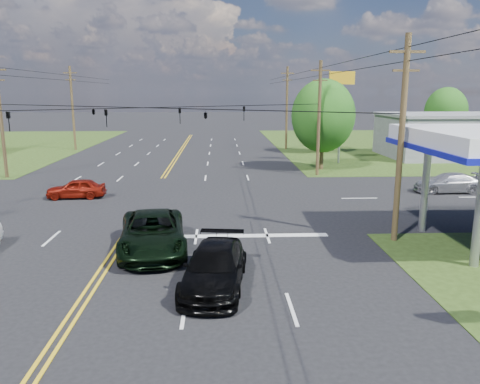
{
  "coord_description": "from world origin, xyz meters",
  "views": [
    {
      "loc": [
        4.69,
        -18.06,
        6.96
      ],
      "look_at": [
        5.75,
        6.0,
        1.8
      ],
      "focal_mm": 35.0,
      "sensor_mm": 36.0,
      "label": 1
    }
  ],
  "objects_px": {
    "pole_ne": "(319,117)",
    "tree_far_r": "(446,111)",
    "pickup_dkgreen": "(153,233)",
    "retail_ne": "(451,137)",
    "pole_left_far": "(73,107)",
    "pole_se": "(401,138)",
    "tree_right_a": "(323,116)",
    "pole_right_far": "(287,107)",
    "tree_right_b": "(322,116)",
    "suv_black": "(215,267)",
    "pole_nw": "(1,118)"
  },
  "relations": [
    {
      "from": "pole_nw",
      "to": "tree_right_b",
      "type": "distance_m",
      "value": 33.1
    },
    {
      "from": "pole_ne",
      "to": "tree_far_r",
      "type": "relative_size",
      "value": 1.25
    },
    {
      "from": "pole_nw",
      "to": "suv_black",
      "type": "distance_m",
      "value": 29.26
    },
    {
      "from": "suv_black",
      "to": "pole_right_far",
      "type": "bearing_deg",
      "value": 85.54
    },
    {
      "from": "tree_right_b",
      "to": "pole_left_far",
      "type": "bearing_deg",
      "value": 172.28
    },
    {
      "from": "pickup_dkgreen",
      "to": "suv_black",
      "type": "bearing_deg",
      "value": -62.81
    },
    {
      "from": "pole_ne",
      "to": "pole_right_far",
      "type": "distance_m",
      "value": 19.0
    },
    {
      "from": "tree_right_a",
      "to": "suv_black",
      "type": "bearing_deg",
      "value": -110.05
    },
    {
      "from": "pole_left_far",
      "to": "pole_right_far",
      "type": "relative_size",
      "value": 1.0
    },
    {
      "from": "pole_se",
      "to": "tree_right_a",
      "type": "height_order",
      "value": "pole_se"
    },
    {
      "from": "tree_right_a",
      "to": "tree_far_r",
      "type": "height_order",
      "value": "tree_right_a"
    },
    {
      "from": "pole_ne",
      "to": "tree_far_r",
      "type": "bearing_deg",
      "value": 45.0
    },
    {
      "from": "tree_right_a",
      "to": "tree_right_b",
      "type": "distance_m",
      "value": 12.27
    },
    {
      "from": "pole_right_far",
      "to": "pickup_dkgreen",
      "type": "distance_m",
      "value": 39.92
    },
    {
      "from": "tree_right_a",
      "to": "tree_right_b",
      "type": "height_order",
      "value": "tree_right_a"
    },
    {
      "from": "suv_black",
      "to": "pole_se",
      "type": "bearing_deg",
      "value": 37.83
    },
    {
      "from": "pole_se",
      "to": "pole_nw",
      "type": "bearing_deg",
      "value": 145.3
    },
    {
      "from": "tree_right_b",
      "to": "tree_far_r",
      "type": "distance_m",
      "value": 18.5
    },
    {
      "from": "retail_ne",
      "to": "pole_se",
      "type": "height_order",
      "value": "pole_se"
    },
    {
      "from": "pole_ne",
      "to": "tree_right_b",
      "type": "relative_size",
      "value": 1.34
    },
    {
      "from": "pole_se",
      "to": "pole_right_far",
      "type": "xyz_separation_m",
      "value": [
        0.0,
        37.0,
        0.25
      ]
    },
    {
      "from": "pole_left_far",
      "to": "pole_right_far",
      "type": "xyz_separation_m",
      "value": [
        26.0,
        0.0,
        0.0
      ]
    },
    {
      "from": "suv_black",
      "to": "tree_far_r",
      "type": "bearing_deg",
      "value": 63.18
    },
    {
      "from": "pole_nw",
      "to": "pickup_dkgreen",
      "type": "xyz_separation_m",
      "value": [
        14.68,
        -19.04,
        -4.06
      ]
    },
    {
      "from": "pole_nw",
      "to": "pole_right_far",
      "type": "xyz_separation_m",
      "value": [
        26.0,
        19.0,
        0.25
      ]
    },
    {
      "from": "tree_far_r",
      "to": "pole_se",
      "type": "bearing_deg",
      "value": -118.3
    },
    {
      "from": "retail_ne",
      "to": "pole_ne",
      "type": "bearing_deg",
      "value": -147.09
    },
    {
      "from": "tree_right_b",
      "to": "pole_nw",
      "type": "bearing_deg",
      "value": -153.05
    },
    {
      "from": "pole_se",
      "to": "tree_right_a",
      "type": "xyz_separation_m",
      "value": [
        1.0,
        21.0,
        -0.05
      ]
    },
    {
      "from": "tree_far_r",
      "to": "pole_left_far",
      "type": "bearing_deg",
      "value": -177.56
    },
    {
      "from": "pole_ne",
      "to": "tree_far_r",
      "type": "distance_m",
      "value": 29.7
    },
    {
      "from": "retail_ne",
      "to": "pole_left_far",
      "type": "bearing_deg",
      "value": 169.46
    },
    {
      "from": "pole_left_far",
      "to": "pole_se",
      "type": "bearing_deg",
      "value": -54.9
    },
    {
      "from": "pole_left_far",
      "to": "tree_right_a",
      "type": "distance_m",
      "value": 31.39
    },
    {
      "from": "tree_far_r",
      "to": "pole_ne",
      "type": "bearing_deg",
      "value": -135.0
    },
    {
      "from": "pole_se",
      "to": "pole_right_far",
      "type": "relative_size",
      "value": 0.95
    },
    {
      "from": "pole_ne",
      "to": "tree_right_a",
      "type": "relative_size",
      "value": 1.16
    },
    {
      "from": "pole_se",
      "to": "tree_right_a",
      "type": "bearing_deg",
      "value": 87.27
    },
    {
      "from": "tree_far_r",
      "to": "suv_black",
      "type": "distance_m",
      "value": 53.2
    },
    {
      "from": "pole_right_far",
      "to": "tree_far_r",
      "type": "relative_size",
      "value": 1.31
    },
    {
      "from": "retail_ne",
      "to": "pole_ne",
      "type": "height_order",
      "value": "pole_ne"
    },
    {
      "from": "retail_ne",
      "to": "tree_far_r",
      "type": "distance_m",
      "value": 11.02
    },
    {
      "from": "pickup_dkgreen",
      "to": "retail_ne",
      "type": "bearing_deg",
      "value": 39.32
    },
    {
      "from": "pole_se",
      "to": "pole_ne",
      "type": "height_order",
      "value": "same"
    },
    {
      "from": "tree_right_b",
      "to": "pole_ne",
      "type": "bearing_deg",
      "value": -103.13
    },
    {
      "from": "pole_se",
      "to": "suv_black",
      "type": "bearing_deg",
      "value": -149.16
    },
    {
      "from": "pole_right_far",
      "to": "suv_black",
      "type": "xyz_separation_m",
      "value": [
        -8.52,
        -42.09,
        -4.42
      ]
    },
    {
      "from": "pole_ne",
      "to": "tree_right_a",
      "type": "bearing_deg",
      "value": 71.57
    },
    {
      "from": "pole_ne",
      "to": "tree_right_a",
      "type": "xyz_separation_m",
      "value": [
        1.0,
        3.0,
        -0.05
      ]
    },
    {
      "from": "pole_right_far",
      "to": "tree_right_b",
      "type": "distance_m",
      "value": 5.4
    }
  ]
}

